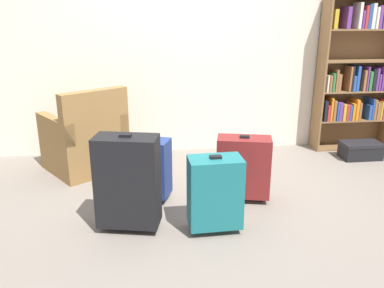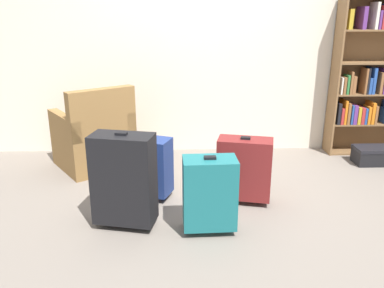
# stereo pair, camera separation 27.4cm
# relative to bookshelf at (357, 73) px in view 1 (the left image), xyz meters

# --- Properties ---
(ground_plane) EXTENTS (10.32, 10.32, 0.00)m
(ground_plane) POSITION_rel_bookshelf_xyz_m (-2.10, -1.54, -0.92)
(ground_plane) COLOR slate
(back_wall) EXTENTS (5.90, 0.10, 2.60)m
(back_wall) POSITION_rel_bookshelf_xyz_m (-2.10, 0.19, 0.38)
(back_wall) COLOR beige
(back_wall) RESTS_ON ground
(bookshelf) EXTENTS (0.93, 0.27, 1.77)m
(bookshelf) POSITION_rel_bookshelf_xyz_m (0.00, 0.00, 0.00)
(bookshelf) COLOR brown
(bookshelf) RESTS_ON ground
(armchair) EXTENTS (0.97, 0.97, 0.90)m
(armchair) POSITION_rel_bookshelf_xyz_m (-3.17, -0.39, -0.61)
(armchair) COLOR olive
(armchair) RESTS_ON ground
(mug) EXTENTS (0.12, 0.08, 0.10)m
(mug) POSITION_rel_bookshelf_xyz_m (-2.69, -0.44, -0.88)
(mug) COLOR #1959A5
(mug) RESTS_ON ground
(storage_box) EXTENTS (0.45, 0.26, 0.19)m
(storage_box) POSITION_rel_bookshelf_xyz_m (-0.07, -0.41, -0.82)
(storage_box) COLOR black
(storage_box) RESTS_ON ground
(suitcase_dark_red) EXTENTS (0.51, 0.33, 0.61)m
(suitcase_dark_red) POSITION_rel_bookshelf_xyz_m (-1.69, -1.29, -0.61)
(suitcase_dark_red) COLOR maroon
(suitcase_dark_red) RESTS_ON ground
(suitcase_black) EXTENTS (0.51, 0.34, 0.78)m
(suitcase_black) POSITION_rel_bookshelf_xyz_m (-2.69, -1.69, -0.52)
(suitcase_black) COLOR black
(suitcase_black) RESTS_ON ground
(suitcase_navy_blue) EXTENTS (0.42, 0.34, 0.58)m
(suitcase_navy_blue) POSITION_rel_bookshelf_xyz_m (-2.52, -1.18, -0.62)
(suitcase_navy_blue) COLOR navy
(suitcase_navy_blue) RESTS_ON ground
(suitcase_teal) EXTENTS (0.41, 0.26, 0.62)m
(suitcase_teal) POSITION_rel_bookshelf_xyz_m (-2.03, -1.79, -0.60)
(suitcase_teal) COLOR #19666B
(suitcase_teal) RESTS_ON ground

